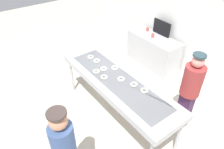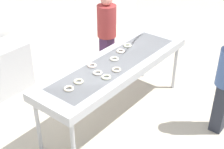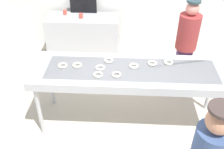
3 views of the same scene
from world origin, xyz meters
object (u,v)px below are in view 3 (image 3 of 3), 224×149
at_px(sugar_donut_8, 63,66).
at_px(sugar_donut_0, 134,66).
at_px(sugar_donut_1, 116,75).
at_px(paper_cup_0, 65,12).
at_px(menu_display, 83,4).
at_px(sugar_donut_7, 152,63).
at_px(fryer_conveyor, 131,73).
at_px(sugar_donut_3, 168,62).
at_px(sugar_donut_2, 77,65).
at_px(sugar_donut_6, 98,75).
at_px(paper_cup_1, 81,16).
at_px(sugar_donut_4, 100,68).
at_px(sugar_donut_5, 109,60).
at_px(prep_counter, 84,36).
at_px(worker_baker, 186,41).

bearing_deg(sugar_donut_8, sugar_donut_0, 2.66).
distance_m(sugar_donut_0, sugar_donut_1, 0.32).
xyz_separation_m(paper_cup_0, menu_display, (0.37, 0.13, 0.14)).
bearing_deg(sugar_donut_7, fryer_conveyor, -153.80).
bearing_deg(sugar_donut_8, sugar_donut_3, 6.40).
bearing_deg(sugar_donut_3, sugar_donut_8, -173.60).
relative_size(sugar_donut_3, menu_display, 0.24).
height_order(sugar_donut_2, paper_cup_0, sugar_donut_2).
relative_size(sugar_donut_1, sugar_donut_3, 1.00).
height_order(sugar_donut_6, paper_cup_1, sugar_donut_6).
bearing_deg(menu_display, paper_cup_1, -92.35).
relative_size(sugar_donut_3, sugar_donut_4, 1.00).
bearing_deg(fryer_conveyor, menu_display, 113.65).
bearing_deg(sugar_donut_0, sugar_donut_5, 160.62).
bearing_deg(sugar_donut_2, sugar_donut_4, -8.30).
distance_m(sugar_donut_6, menu_display, 2.48).
bearing_deg(sugar_donut_6, sugar_donut_5, 71.95).
relative_size(sugar_donut_6, prep_counter, 0.09).
xyz_separation_m(sugar_donut_0, sugar_donut_7, (0.26, 0.08, 0.00)).
bearing_deg(paper_cup_0, sugar_donut_5, -61.74).
xyz_separation_m(sugar_donut_3, prep_counter, (-1.51, 1.82, -0.55)).
distance_m(worker_baker, prep_counter, 2.24).
xyz_separation_m(prep_counter, paper_cup_0, (-0.37, 0.11, 0.48)).
height_order(sugar_donut_1, prep_counter, sugar_donut_1).
height_order(sugar_donut_2, sugar_donut_4, same).
distance_m(sugar_donut_2, menu_display, 2.22).
xyz_separation_m(sugar_donut_5, paper_cup_0, (-1.04, 1.93, -0.08)).
xyz_separation_m(sugar_donut_8, paper_cup_0, (-0.40, 2.10, -0.08)).
distance_m(sugar_donut_4, paper_cup_1, 2.04).
distance_m(fryer_conveyor, menu_display, 2.45).
distance_m(sugar_donut_6, worker_baker, 1.76).
bearing_deg(worker_baker, sugar_donut_0, 46.12).
bearing_deg(sugar_donut_2, sugar_donut_0, 1.69).
distance_m(sugar_donut_5, sugar_donut_8, 0.65).
xyz_separation_m(sugar_donut_2, prep_counter, (-0.23, 1.96, -0.55)).
bearing_deg(sugar_donut_4, paper_cup_0, 113.68).
distance_m(fryer_conveyor, sugar_donut_6, 0.48).
relative_size(sugar_donut_5, paper_cup_1, 1.29).
height_order(sugar_donut_4, sugar_donut_8, same).
bearing_deg(paper_cup_0, fryer_conveyor, -57.31).
relative_size(sugar_donut_2, sugar_donut_7, 1.00).
distance_m(sugar_donut_1, worker_baker, 1.57).
relative_size(sugar_donut_7, paper_cup_1, 1.29).
relative_size(fryer_conveyor, prep_counter, 1.83).
relative_size(sugar_donut_7, menu_display, 0.24).
height_order(sugar_donut_1, sugar_donut_7, same).
bearing_deg(sugar_donut_0, paper_cup_0, 124.18).
height_order(sugar_donut_5, menu_display, menu_display).
distance_m(sugar_donut_2, paper_cup_1, 1.93).
xyz_separation_m(sugar_donut_1, prep_counter, (-0.79, 2.16, -0.55)).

